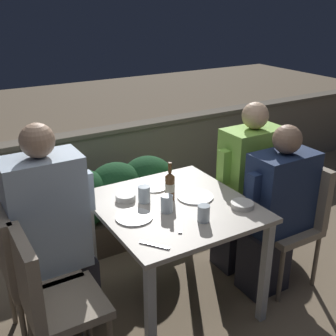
# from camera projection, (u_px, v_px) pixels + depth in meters

# --- Properties ---
(ground_plane) EXTENTS (16.00, 16.00, 0.00)m
(ground_plane) POSITION_uv_depth(u_px,v_px,m) (173.00, 302.00, 2.92)
(ground_plane) COLOR #847056
(parapet_wall) EXTENTS (9.00, 0.18, 0.80)m
(parapet_wall) POSITION_uv_depth(u_px,v_px,m) (88.00, 172.00, 4.02)
(parapet_wall) COLOR gray
(parapet_wall) RESTS_ON ground_plane
(dining_table) EXTENTS (0.91, 0.96, 0.76)m
(dining_table) POSITION_uv_depth(u_px,v_px,m) (174.00, 218.00, 2.66)
(dining_table) COLOR #BCB2A3
(dining_table) RESTS_ON ground_plane
(planter_hedge) EXTENTS (1.08, 0.47, 0.72)m
(planter_hedge) POSITION_uv_depth(u_px,v_px,m) (116.00, 200.00, 3.48)
(planter_hedge) COLOR brown
(planter_hedge) RESTS_ON ground_plane
(chair_left_near) EXTENTS (0.41, 0.40, 0.90)m
(chair_left_near) POSITION_uv_depth(u_px,v_px,m) (47.00, 295.00, 2.15)
(chair_left_near) COLOR gray
(chair_left_near) RESTS_ON ground_plane
(chair_left_far) EXTENTS (0.41, 0.40, 0.90)m
(chair_left_far) POSITION_uv_depth(u_px,v_px,m) (23.00, 261.00, 2.42)
(chair_left_far) COLOR gray
(chair_left_far) RESTS_ON ground_plane
(person_blue_shirt) EXTENTS (0.50, 0.26, 1.35)m
(person_blue_shirt) POSITION_uv_depth(u_px,v_px,m) (54.00, 233.00, 2.47)
(person_blue_shirt) COLOR #282833
(person_blue_shirt) RESTS_ON ground_plane
(chair_right_near) EXTENTS (0.41, 0.40, 0.90)m
(chair_right_near) POSITION_uv_depth(u_px,v_px,m) (295.00, 212.00, 2.98)
(chair_right_near) COLOR gray
(chair_right_near) RESTS_ON ground_plane
(person_navy_jumper) EXTENTS (0.51, 0.26, 1.21)m
(person_navy_jumper) POSITION_uv_depth(u_px,v_px,m) (276.00, 211.00, 2.87)
(person_navy_jumper) COLOR #282833
(person_navy_jumper) RESTS_ON ground_plane
(chair_right_far) EXTENTS (0.41, 0.40, 0.90)m
(chair_right_far) POSITION_uv_depth(u_px,v_px,m) (265.00, 193.00, 3.26)
(chair_right_far) COLOR gray
(chair_right_far) RESTS_ON ground_plane
(person_green_blouse) EXTENTS (0.51, 0.26, 1.28)m
(person_green_blouse) POSITION_uv_depth(u_px,v_px,m) (246.00, 187.00, 3.13)
(person_green_blouse) COLOR #282833
(person_green_blouse) RESTS_ON ground_plane
(beer_bottle) EXTENTS (0.06, 0.06, 0.25)m
(beer_bottle) POSITION_uv_depth(u_px,v_px,m) (170.00, 186.00, 2.66)
(beer_bottle) COLOR brown
(beer_bottle) RESTS_ON dining_table
(plate_0) EXTENTS (0.22, 0.22, 0.01)m
(plate_0) POSITION_uv_depth(u_px,v_px,m) (134.00, 217.00, 2.47)
(plate_0) COLOR white
(plate_0) RESTS_ON dining_table
(plate_1) EXTENTS (0.21, 0.21, 0.01)m
(plate_1) POSITION_uv_depth(u_px,v_px,m) (154.00, 186.00, 2.87)
(plate_1) COLOR white
(plate_1) RESTS_ON dining_table
(plate_2) EXTENTS (0.23, 0.23, 0.01)m
(plate_2) POSITION_uv_depth(u_px,v_px,m) (195.00, 197.00, 2.72)
(plate_2) COLOR white
(plate_2) RESTS_ON dining_table
(bowl_0) EXTENTS (0.13, 0.13, 0.04)m
(bowl_0) POSITION_uv_depth(u_px,v_px,m) (126.00, 197.00, 2.68)
(bowl_0) COLOR silver
(bowl_0) RESTS_ON dining_table
(bowl_1) EXTENTS (0.14, 0.14, 0.03)m
(bowl_1) POSITION_uv_depth(u_px,v_px,m) (242.00, 204.00, 2.58)
(bowl_1) COLOR silver
(bowl_1) RESTS_ON dining_table
(glass_cup_0) EXTENTS (0.07, 0.07, 0.11)m
(glass_cup_0) POSITION_uv_depth(u_px,v_px,m) (167.00, 204.00, 2.52)
(glass_cup_0) COLOR silver
(glass_cup_0) RESTS_ON dining_table
(glass_cup_1) EXTENTS (0.07, 0.07, 0.10)m
(glass_cup_1) POSITION_uv_depth(u_px,v_px,m) (204.00, 213.00, 2.42)
(glass_cup_1) COLOR silver
(glass_cup_1) RESTS_ON dining_table
(glass_cup_2) EXTENTS (0.08, 0.08, 0.11)m
(glass_cup_2) POSITION_uv_depth(u_px,v_px,m) (144.00, 194.00, 2.64)
(glass_cup_2) COLOR silver
(glass_cup_2) RESTS_ON dining_table
(fork_0) EXTENTS (0.12, 0.15, 0.01)m
(fork_0) POSITION_uv_depth(u_px,v_px,m) (154.00, 245.00, 2.19)
(fork_0) COLOR silver
(fork_0) RESTS_ON dining_table
(fork_1) EXTENTS (0.11, 0.15, 0.01)m
(fork_1) POSITION_uv_depth(u_px,v_px,m) (180.00, 225.00, 2.38)
(fork_1) COLOR silver
(fork_1) RESTS_ON dining_table
(potted_plant) EXTENTS (0.38, 0.38, 0.80)m
(potted_plant) POSITION_uv_depth(u_px,v_px,m) (260.00, 168.00, 3.89)
(potted_plant) COLOR brown
(potted_plant) RESTS_ON ground_plane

